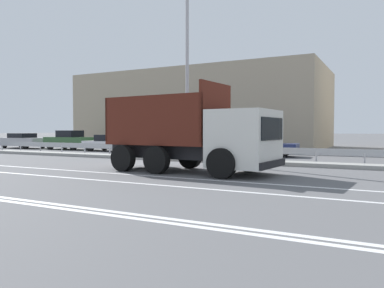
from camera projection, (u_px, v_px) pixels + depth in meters
name	position (u px, v px, depth m)	size (l,w,h in m)	color
ground_plane	(151.00, 164.00, 18.10)	(320.00, 320.00, 0.00)	#565659
lane_strip_0	(164.00, 177.00, 13.04)	(52.03, 0.16, 0.01)	silver
lane_strip_1	(134.00, 183.00, 11.51)	(52.03, 0.16, 0.01)	silver
lane_strip_2	(42.00, 202.00, 8.44)	(52.03, 0.16, 0.01)	silver
lane_strip_3	(32.00, 205.00, 8.20)	(52.03, 0.16, 0.01)	silver
median_island	(174.00, 159.00, 20.09)	(28.62, 1.10, 0.18)	gray
median_guardrail	(182.00, 149.00, 20.83)	(52.03, 0.09, 0.78)	#9EA0A5
dump_truck	(207.00, 141.00, 14.14)	(6.99, 3.06, 3.39)	silver
median_road_sign	(136.00, 135.00, 21.19)	(0.74, 0.16, 2.53)	white
street_lamp_1	(186.00, 58.00, 19.50)	(0.70, 2.01, 9.89)	#ADADB2
parked_car_0	(23.00, 140.00, 33.37)	(4.72, 1.98, 1.34)	#A3A3A8
parked_car_1	(69.00, 140.00, 31.15)	(4.11, 1.91, 1.59)	#335B33
parked_car_2	(111.00, 143.00, 28.72)	(4.32, 2.10, 1.27)	silver
parked_car_3	(180.00, 142.00, 26.06)	(4.88, 1.92, 1.60)	navy
parked_car_4	(261.00, 146.00, 23.26)	(4.58, 2.17, 1.21)	navy
background_building_0	(203.00, 111.00, 37.65)	(23.60, 11.65, 7.16)	tan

